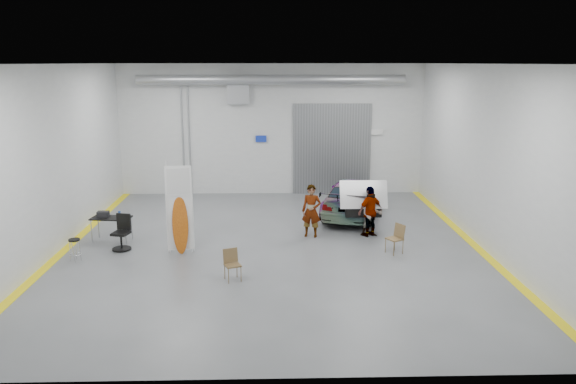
{
  "coord_description": "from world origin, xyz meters",
  "views": [
    {
      "loc": [
        0.03,
        -17.88,
        6.05
      ],
      "look_at": [
        0.57,
        1.73,
        1.5
      ],
      "focal_mm": 35.0,
      "sensor_mm": 36.0,
      "label": 1
    }
  ],
  "objects_px": {
    "folding_chair_far": "(394,244)",
    "folding_chair_near": "(233,271)",
    "surfboard_display": "(179,216)",
    "work_table": "(109,217)",
    "sedan_car": "(354,197)",
    "shop_stool": "(75,250)",
    "person_a": "(311,211)",
    "office_chair": "(121,235)",
    "person_b": "(372,214)",
    "person_c": "(370,211)"
  },
  "relations": [
    {
      "from": "folding_chair_near",
      "to": "folding_chair_far",
      "type": "bearing_deg",
      "value": 1.57
    },
    {
      "from": "shop_stool",
      "to": "office_chair",
      "type": "relative_size",
      "value": 0.62
    },
    {
      "from": "shop_stool",
      "to": "office_chair",
      "type": "height_order",
      "value": "office_chair"
    },
    {
      "from": "folding_chair_near",
      "to": "office_chair",
      "type": "xyz_separation_m",
      "value": [
        -3.85,
        2.82,
        0.23
      ]
    },
    {
      "from": "person_b",
      "to": "shop_stool",
      "type": "xyz_separation_m",
      "value": [
        -9.65,
        -2.34,
        -0.43
      ]
    },
    {
      "from": "folding_chair_near",
      "to": "work_table",
      "type": "relative_size",
      "value": 0.64
    },
    {
      "from": "folding_chair_far",
      "to": "shop_stool",
      "type": "distance_m",
      "value": 10.08
    },
    {
      "from": "office_chair",
      "to": "person_c",
      "type": "bearing_deg",
      "value": 22.41
    },
    {
      "from": "person_b",
      "to": "office_chair",
      "type": "bearing_deg",
      "value": -169.08
    },
    {
      "from": "sedan_car",
      "to": "folding_chair_far",
      "type": "bearing_deg",
      "value": 115.74
    },
    {
      "from": "person_b",
      "to": "person_c",
      "type": "relative_size",
      "value": 0.87
    },
    {
      "from": "shop_stool",
      "to": "person_b",
      "type": "bearing_deg",
      "value": 13.62
    },
    {
      "from": "person_b",
      "to": "surfboard_display",
      "type": "xyz_separation_m",
      "value": [
        -6.51,
        -1.66,
        0.44
      ]
    },
    {
      "from": "surfboard_display",
      "to": "folding_chair_far",
      "type": "relative_size",
      "value": 3.18
    },
    {
      "from": "sedan_car",
      "to": "person_a",
      "type": "xyz_separation_m",
      "value": [
        -1.91,
        -2.83,
        0.21
      ]
    },
    {
      "from": "folding_chair_far",
      "to": "folding_chair_near",
      "type": "bearing_deg",
      "value": -97.07
    },
    {
      "from": "surfboard_display",
      "to": "office_chair",
      "type": "height_order",
      "value": "surfboard_display"
    },
    {
      "from": "folding_chair_far",
      "to": "office_chair",
      "type": "height_order",
      "value": "office_chair"
    },
    {
      "from": "folding_chair_far",
      "to": "shop_stool",
      "type": "xyz_separation_m",
      "value": [
        -10.07,
        -0.47,
        0.06
      ]
    },
    {
      "from": "person_c",
      "to": "office_chair",
      "type": "xyz_separation_m",
      "value": [
        -8.44,
        -1.25,
        -0.4
      ]
    },
    {
      "from": "folding_chair_far",
      "to": "person_a",
      "type": "bearing_deg",
      "value": -156.67
    },
    {
      "from": "sedan_car",
      "to": "surfboard_display",
      "type": "height_order",
      "value": "surfboard_display"
    },
    {
      "from": "folding_chair_near",
      "to": "person_a",
      "type": "bearing_deg",
      "value": 36.62
    },
    {
      "from": "sedan_car",
      "to": "surfboard_display",
      "type": "relative_size",
      "value": 1.66
    },
    {
      "from": "work_table",
      "to": "shop_stool",
      "type": "bearing_deg",
      "value": -103.52
    },
    {
      "from": "folding_chair_near",
      "to": "office_chair",
      "type": "height_order",
      "value": "office_chair"
    },
    {
      "from": "person_c",
      "to": "folding_chair_near",
      "type": "bearing_deg",
      "value": 9.37
    },
    {
      "from": "shop_stool",
      "to": "sedan_car",
      "type": "bearing_deg",
      "value": 28.77
    },
    {
      "from": "person_c",
      "to": "surfboard_display",
      "type": "xyz_separation_m",
      "value": [
        -6.46,
        -1.67,
        0.33
      ]
    },
    {
      "from": "sedan_car",
      "to": "folding_chair_near",
      "type": "relative_size",
      "value": 5.64
    },
    {
      "from": "sedan_car",
      "to": "person_a",
      "type": "relative_size",
      "value": 2.69
    },
    {
      "from": "sedan_car",
      "to": "office_chair",
      "type": "height_order",
      "value": "sedan_car"
    },
    {
      "from": "surfboard_display",
      "to": "work_table",
      "type": "relative_size",
      "value": 2.18
    },
    {
      "from": "person_a",
      "to": "person_c",
      "type": "distance_m",
      "value": 2.08
    },
    {
      "from": "person_c",
      "to": "work_table",
      "type": "xyz_separation_m",
      "value": [
        -9.1,
        -0.28,
        -0.07
      ]
    },
    {
      "from": "work_table",
      "to": "office_chair",
      "type": "bearing_deg",
      "value": -55.8
    },
    {
      "from": "surfboard_display",
      "to": "folding_chair_far",
      "type": "xyz_separation_m",
      "value": [
        6.94,
        -0.21,
        -0.94
      ]
    },
    {
      "from": "surfboard_display",
      "to": "work_table",
      "type": "distance_m",
      "value": 3.01
    },
    {
      "from": "person_a",
      "to": "folding_chair_near",
      "type": "bearing_deg",
      "value": -108.13
    },
    {
      "from": "sedan_car",
      "to": "work_table",
      "type": "bearing_deg",
      "value": 37.09
    },
    {
      "from": "person_c",
      "to": "work_table",
      "type": "bearing_deg",
      "value": -30.4
    },
    {
      "from": "folding_chair_far",
      "to": "work_table",
      "type": "xyz_separation_m",
      "value": [
        -9.58,
        1.6,
        0.53
      ]
    },
    {
      "from": "surfboard_display",
      "to": "shop_stool",
      "type": "xyz_separation_m",
      "value": [
        -3.14,
        -0.68,
        -0.88
      ]
    },
    {
      "from": "shop_stool",
      "to": "work_table",
      "type": "height_order",
      "value": "work_table"
    },
    {
      "from": "person_c",
      "to": "work_table",
      "type": "distance_m",
      "value": 9.1
    },
    {
      "from": "shop_stool",
      "to": "folding_chair_far",
      "type": "bearing_deg",
      "value": 2.66
    },
    {
      "from": "person_a",
      "to": "folding_chair_far",
      "type": "bearing_deg",
      "value": -22.77
    },
    {
      "from": "folding_chair_near",
      "to": "sedan_car",
      "type": "bearing_deg",
      "value": 35.6
    },
    {
      "from": "sedan_car",
      "to": "shop_stool",
      "type": "height_order",
      "value": "sedan_car"
    },
    {
      "from": "folding_chair_near",
      "to": "work_table",
      "type": "distance_m",
      "value": 5.91
    }
  ]
}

